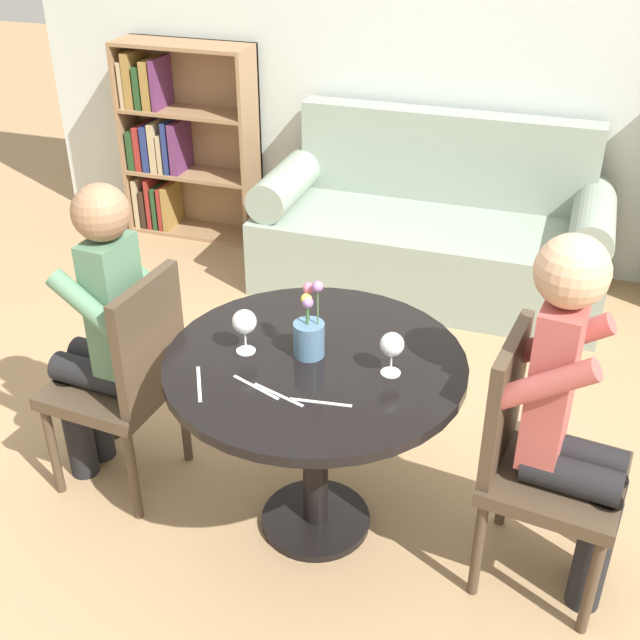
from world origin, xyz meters
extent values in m
plane|color=tan|center=(0.00, 0.00, 0.00)|extent=(16.00, 16.00, 0.00)
cube|color=silver|center=(0.00, 2.41, 1.35)|extent=(5.20, 0.05, 2.70)
cylinder|color=black|center=(0.00, 0.00, 0.70)|extent=(0.99, 0.99, 0.03)
cylinder|color=black|center=(0.00, 0.00, 0.36)|extent=(0.09, 0.09, 0.66)
cylinder|color=black|center=(0.00, 0.00, 0.01)|extent=(0.40, 0.40, 0.03)
cube|color=gray|center=(0.00, 1.94, 0.21)|extent=(1.87, 0.80, 0.42)
cube|color=gray|center=(0.00, 2.26, 0.67)|extent=(1.65, 0.16, 0.50)
cylinder|color=gray|center=(-0.83, 1.94, 0.53)|extent=(0.22, 0.72, 0.22)
cylinder|color=gray|center=(0.83, 1.94, 0.53)|extent=(0.22, 0.72, 0.22)
cube|color=#93704C|center=(-1.58, 2.36, 0.59)|extent=(0.84, 0.02, 1.19)
cube|color=#93704C|center=(-1.98, 2.23, 0.59)|extent=(0.02, 0.28, 1.19)
cube|color=#93704C|center=(-1.17, 2.23, 0.59)|extent=(0.02, 0.28, 1.19)
cube|color=#93704C|center=(-1.58, 2.23, 0.01)|extent=(0.79, 0.28, 0.02)
cube|color=#93704C|center=(-1.58, 2.23, 0.40)|extent=(0.79, 0.28, 0.02)
cube|color=#93704C|center=(-1.58, 2.23, 0.79)|extent=(0.79, 0.28, 0.02)
cube|color=#93704C|center=(-1.58, 2.23, 1.18)|extent=(0.79, 0.28, 0.02)
cube|color=tan|center=(-1.94, 2.22, 0.18)|extent=(0.03, 0.23, 0.32)
cube|color=#332319|center=(-1.90, 2.22, 0.15)|extent=(0.03, 0.23, 0.25)
cube|color=maroon|center=(-1.86, 2.22, 0.19)|extent=(0.03, 0.23, 0.33)
cube|color=#234723|center=(-1.82, 2.22, 0.16)|extent=(0.03, 0.23, 0.28)
cube|color=maroon|center=(-1.77, 2.22, 0.16)|extent=(0.03, 0.23, 0.28)
cube|color=olive|center=(-1.74, 2.22, 0.17)|extent=(0.04, 0.23, 0.29)
cube|color=#234723|center=(-1.94, 2.22, 0.53)|extent=(0.04, 0.23, 0.24)
cube|color=maroon|center=(-1.89, 2.22, 0.55)|extent=(0.04, 0.23, 0.27)
cube|color=navy|center=(-1.83, 2.22, 0.55)|extent=(0.04, 0.23, 0.28)
cube|color=tan|center=(-1.78, 2.22, 0.56)|extent=(0.04, 0.23, 0.30)
cube|color=tan|center=(-1.74, 2.22, 0.53)|extent=(0.03, 0.23, 0.24)
cube|color=navy|center=(-1.69, 2.22, 0.57)|extent=(0.03, 0.23, 0.32)
cube|color=#602D5B|center=(-1.64, 2.22, 0.57)|extent=(0.05, 0.23, 0.32)
cube|color=tan|center=(-1.95, 2.22, 0.93)|extent=(0.03, 0.23, 0.27)
cube|color=olive|center=(-1.90, 2.22, 0.96)|extent=(0.05, 0.23, 0.33)
cube|color=#234723|center=(-1.84, 2.22, 0.92)|extent=(0.04, 0.23, 0.25)
cube|color=olive|center=(-1.78, 2.22, 0.94)|extent=(0.05, 0.23, 0.29)
cube|color=#602D5B|center=(-1.73, 2.22, 0.95)|extent=(0.03, 0.23, 0.30)
cylinder|color=#473828|center=(-0.97, 0.20, 0.20)|extent=(0.04, 0.04, 0.40)
cylinder|color=#473828|center=(-0.99, -0.15, 0.20)|extent=(0.04, 0.04, 0.40)
cylinder|color=#473828|center=(-0.61, 0.17, 0.20)|extent=(0.04, 0.04, 0.40)
cylinder|color=#473828|center=(-0.64, -0.18, 0.20)|extent=(0.04, 0.04, 0.40)
cube|color=#473828|center=(-0.80, 0.01, 0.42)|extent=(0.45, 0.45, 0.05)
cube|color=#473828|center=(-0.61, 0.00, 0.68)|extent=(0.07, 0.38, 0.45)
cylinder|color=#473828|center=(0.96, -0.18, 0.20)|extent=(0.04, 0.04, 0.40)
cylinder|color=#473828|center=(1.00, 0.17, 0.20)|extent=(0.04, 0.04, 0.40)
cylinder|color=#473828|center=(0.60, -0.14, 0.20)|extent=(0.04, 0.04, 0.40)
cylinder|color=#473828|center=(0.65, 0.22, 0.20)|extent=(0.04, 0.04, 0.40)
cube|color=#473828|center=(0.80, 0.02, 0.42)|extent=(0.47, 0.47, 0.05)
cube|color=#473828|center=(0.61, 0.04, 0.68)|extent=(0.09, 0.38, 0.45)
cylinder|color=black|center=(-0.96, 0.08, 0.23)|extent=(0.11, 0.11, 0.45)
cylinder|color=black|center=(-0.96, -0.03, 0.23)|extent=(0.11, 0.11, 0.45)
cylinder|color=black|center=(-0.85, 0.07, 0.50)|extent=(0.31, 0.13, 0.11)
cylinder|color=black|center=(-0.85, -0.04, 0.50)|extent=(0.31, 0.13, 0.11)
cube|color=#517A5B|center=(-0.74, 0.01, 0.77)|extent=(0.13, 0.21, 0.53)
cylinder|color=#517A5B|center=(-0.73, 0.15, 0.85)|extent=(0.29, 0.09, 0.23)
cylinder|color=#517A5B|center=(-0.75, -0.12, 0.85)|extent=(0.29, 0.09, 0.23)
sphere|color=#936B4C|center=(-0.74, 0.01, 1.13)|extent=(0.19, 0.19, 0.19)
cylinder|color=black|center=(0.95, -0.06, 0.23)|extent=(0.11, 0.11, 0.45)
cylinder|color=black|center=(0.97, 0.05, 0.23)|extent=(0.11, 0.11, 0.45)
cylinder|color=black|center=(0.84, -0.05, 0.50)|extent=(0.31, 0.15, 0.11)
cylinder|color=black|center=(0.86, 0.06, 0.50)|extent=(0.31, 0.15, 0.11)
cube|color=#B2514C|center=(0.74, 0.02, 0.78)|extent=(0.14, 0.21, 0.54)
cylinder|color=#B2514C|center=(0.72, -0.12, 0.86)|extent=(0.29, 0.10, 0.23)
cylinder|color=#B2514C|center=(0.76, 0.15, 0.86)|extent=(0.29, 0.10, 0.23)
sphere|color=tan|center=(0.74, 0.02, 1.15)|extent=(0.21, 0.21, 0.21)
cylinder|color=white|center=(-0.23, -0.03, 0.72)|extent=(0.06, 0.06, 0.00)
cylinder|color=white|center=(-0.23, -0.03, 0.76)|extent=(0.01, 0.01, 0.08)
sphere|color=white|center=(-0.23, -0.03, 0.84)|extent=(0.08, 0.08, 0.08)
sphere|color=#E58E75|center=(-0.23, -0.03, 0.83)|extent=(0.06, 0.06, 0.06)
cylinder|color=white|center=(0.25, 0.00, 0.72)|extent=(0.06, 0.06, 0.00)
cylinder|color=white|center=(0.25, 0.00, 0.76)|extent=(0.01, 0.01, 0.07)
sphere|color=white|center=(0.25, 0.00, 0.83)|extent=(0.08, 0.08, 0.08)
sphere|color=#E58E75|center=(0.25, 0.00, 0.82)|extent=(0.06, 0.06, 0.06)
cylinder|color=slate|center=(-0.03, 0.02, 0.78)|extent=(0.10, 0.10, 0.12)
cylinder|color=#4C7A42|center=(-0.04, 0.02, 0.88)|extent=(0.01, 0.00, 0.09)
sphere|color=#EACC4C|center=(-0.04, 0.02, 0.93)|extent=(0.04, 0.04, 0.04)
cylinder|color=#4C7A42|center=(-0.03, 0.01, 0.88)|extent=(0.00, 0.01, 0.08)
sphere|color=#9E70B2|center=(-0.03, 0.01, 0.92)|extent=(0.04, 0.04, 0.04)
cylinder|color=#4C7A42|center=(-0.04, 0.05, 0.90)|extent=(0.01, 0.01, 0.11)
sphere|color=#D16684|center=(-0.04, 0.05, 0.95)|extent=(0.04, 0.04, 0.04)
cylinder|color=#4C7A42|center=(0.00, 0.03, 0.91)|extent=(0.01, 0.00, 0.14)
sphere|color=#9E70B2|center=(0.00, 0.03, 0.98)|extent=(0.04, 0.04, 0.04)
cube|color=silver|center=(-0.04, -0.22, 0.72)|extent=(0.18, 0.07, 0.00)
cube|color=silver|center=(-0.30, -0.25, 0.72)|extent=(0.10, 0.17, 0.00)
cube|color=silver|center=(0.09, -0.22, 0.72)|extent=(0.19, 0.04, 0.00)
cube|color=silver|center=(-0.12, -0.21, 0.72)|extent=(0.18, 0.08, 0.00)
camera|label=1|loc=(0.71, -2.06, 2.15)|focal=45.00mm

